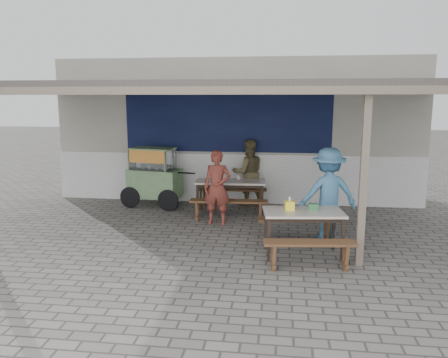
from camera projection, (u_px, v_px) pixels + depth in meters
ground at (217, 240)px, 7.94m from camera, size 60.00×60.00×0.00m
back_wall at (237, 131)px, 11.12m from camera, size 9.00×1.28×3.50m
warung_roof at (224, 89)px, 8.32m from camera, size 9.00×4.21×2.81m
table_left at (230, 184)px, 9.62m from camera, size 1.56×0.73×0.75m
bench_left_street at (229, 205)px, 9.09m from camera, size 1.64×0.37×0.45m
bench_left_wall at (232, 193)px, 10.27m from camera, size 1.64×0.37×0.45m
table_right at (303, 216)px, 7.04m from camera, size 1.34×0.85×0.75m
bench_right_street at (310, 249)px, 6.48m from camera, size 1.39×0.44×0.45m
bench_right_wall at (297, 225)px, 7.73m from camera, size 1.39×0.44×0.45m
vendor_cart at (154, 175)px, 10.29m from camera, size 1.80×0.91×1.40m
patron_street_side at (217, 187)px, 8.83m from camera, size 0.57×0.39×1.52m
patron_wall_side at (248, 173)px, 10.41m from camera, size 0.90×0.78×1.58m
patron_right_table at (328, 194)px, 7.89m from camera, size 1.20×0.87×1.67m
tissue_box at (290, 205)px, 7.09m from camera, size 0.16×0.16×0.15m
donation_box at (313, 207)px, 7.08m from camera, size 0.16×0.11×0.11m
condiment_jar at (239, 177)px, 9.78m from camera, size 0.07×0.07×0.08m
condiment_bowl at (221, 179)px, 9.66m from camera, size 0.24×0.24×0.05m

